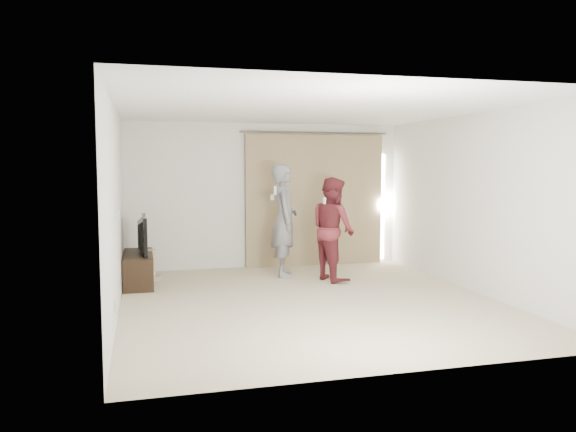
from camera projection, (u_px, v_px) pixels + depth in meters
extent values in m
plane|color=#BFAF8F|center=(310.00, 301.00, 7.64)|extent=(5.50, 5.50, 0.00)
cube|color=silver|center=(266.00, 195.00, 10.18)|extent=(5.00, 0.04, 2.60)
cube|color=silver|center=(116.00, 210.00, 6.90)|extent=(0.04, 5.50, 2.60)
cube|color=silver|center=(119.00, 215.00, 7.30)|extent=(0.02, 0.08, 0.12)
cube|color=silver|center=(116.00, 307.00, 6.13)|extent=(0.02, 0.08, 0.12)
cube|color=white|center=(310.00, 108.00, 7.41)|extent=(5.00, 5.50, 0.01)
cube|color=tan|center=(315.00, 200.00, 10.34)|extent=(2.60, 0.10, 2.40)
cylinder|color=brown|center=(315.00, 133.00, 10.23)|extent=(2.80, 0.03, 0.03)
cube|color=white|center=(382.00, 207.00, 10.74)|extent=(0.08, 0.04, 2.00)
cube|color=black|center=(138.00, 269.00, 8.70)|extent=(0.44, 1.27, 0.49)
imported|color=black|center=(138.00, 235.00, 8.65)|extent=(0.15, 1.02, 0.58)
cylinder|color=tan|center=(149.00, 278.00, 9.06)|extent=(0.37, 0.37, 0.06)
cylinder|color=tan|center=(149.00, 263.00, 9.04)|extent=(0.21, 0.21, 0.43)
imported|color=slate|center=(284.00, 220.00, 9.34)|extent=(0.58, 0.76, 1.87)
cube|color=silver|center=(275.00, 191.00, 9.15)|extent=(0.04, 0.04, 0.14)
cube|color=silver|center=(272.00, 197.00, 9.37)|extent=(0.05, 0.05, 0.09)
imported|color=maroon|center=(333.00, 229.00, 9.00)|extent=(0.80, 0.93, 1.66)
cube|color=silver|center=(324.00, 202.00, 8.82)|extent=(0.04, 0.04, 0.14)
cube|color=silver|center=(320.00, 208.00, 9.04)|extent=(0.05, 0.05, 0.09)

